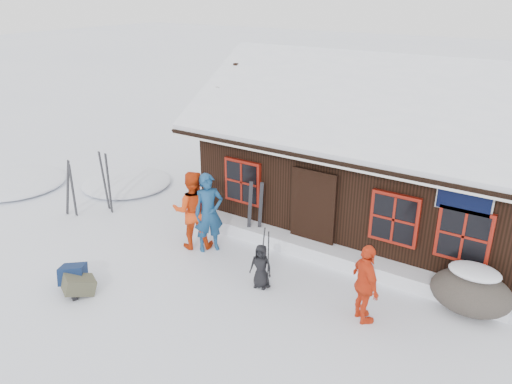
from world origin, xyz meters
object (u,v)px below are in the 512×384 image
ski_pair_left (70,190)px  backpack_olive (79,288)px  ski_poles (265,260)px  skier_crouched (261,266)px  backpack_blue (74,277)px  skier_orange_left (192,210)px  boulder (471,291)px  skier_teal (209,213)px  skier_orange_right (365,284)px

ski_pair_left → backpack_olive: size_ratio=2.84×
ski_pair_left → ski_poles: (6.33, -0.12, -0.11)m
skier_crouched → backpack_blue: size_ratio=1.51×
skier_crouched → backpack_blue: 3.99m
skier_orange_left → boulder: (6.18, 0.90, -0.52)m
skier_teal → backpack_blue: 3.27m
boulder → backpack_olive: bearing=-150.8°
ski_pair_left → skier_orange_left: bearing=16.0°
skier_orange_left → skier_crouched: bearing=128.3°
skier_teal → backpack_blue: size_ratio=2.97×
ski_pair_left → backpack_olive: bearing=-27.7°
skier_orange_left → backpack_olive: 3.08m
skier_crouched → ski_poles: (0.11, -0.02, 0.19)m
skier_orange_left → ski_poles: size_ratio=1.35×
skier_crouched → backpack_blue: skier_crouched is taller
skier_teal → boulder: size_ratio=1.26×
backpack_olive → ski_pair_left: bearing=169.6°
ski_poles → skier_orange_left: bearing=165.8°
skier_crouched → ski_poles: size_ratio=0.68×
boulder → ski_poles: ski_poles is taller
ski_poles → backpack_olive: size_ratio=2.45×
backpack_blue → skier_orange_right: bearing=-19.9°
boulder → skier_teal: bearing=-172.0°
boulder → backpack_blue: size_ratio=2.36×
skier_teal → ski_poles: 2.16m
ski_poles → boulder: bearing=22.1°
ski_poles → skier_teal: bearing=160.6°
ski_poles → backpack_blue: (-3.47, -2.11, -0.50)m
skier_teal → ski_pair_left: bearing=135.3°
skier_orange_left → ski_pair_left: size_ratio=1.17×
backpack_blue → backpack_olive: (0.42, -0.18, -0.02)m
skier_teal → ski_poles: bearing=-71.9°
ski_pair_left → backpack_olive: ski_pair_left is taller
skier_teal → skier_crouched: skier_teal is taller
skier_teal → skier_orange_right: 4.19m
skier_crouched → boulder: skier_crouched is taller
ski_poles → backpack_olive: ski_poles is taller
boulder → ski_pair_left: ski_pair_left is taller
skier_orange_right → backpack_olive: (-5.18, -2.40, -0.64)m
skier_teal → boulder: (5.77, 0.81, -0.51)m
ski_poles → backpack_olive: 3.85m
skier_orange_left → skier_orange_right: (4.57, -0.50, -0.17)m
boulder → ski_pair_left: (-10.08, -1.40, 0.33)m
skier_teal → skier_crouched: (1.91, -0.69, -0.48)m
ski_pair_left → backpack_olive: 4.11m
skier_orange_right → skier_teal: bearing=35.2°
backpack_olive → skier_teal: bearing=97.0°
boulder → ski_poles: (-3.75, -1.52, 0.23)m
skier_crouched → ski_pair_left: 6.23m
ski_pair_left → backpack_blue: size_ratio=2.56×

